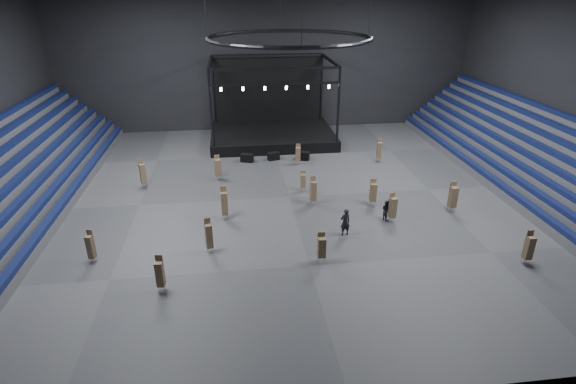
{
  "coord_description": "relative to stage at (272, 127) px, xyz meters",
  "views": [
    {
      "loc": [
        -4.43,
        -34.55,
        16.46
      ],
      "look_at": [
        -0.35,
        -2.0,
        1.4
      ],
      "focal_mm": 28.0,
      "sensor_mm": 36.0,
      "label": 1
    }
  ],
  "objects": [
    {
      "name": "bleachers_left",
      "position": [
        -22.94,
        -16.24,
        0.28
      ],
      "size": [
        7.2,
        40.0,
        6.4
      ],
      "color": "#4F4F52",
      "rests_on": "floor"
    },
    {
      "name": "chair_stack_10",
      "position": [
        -14.0,
        -24.55,
        -0.26
      ],
      "size": [
        0.51,
        0.51,
        2.34
      ],
      "rotation": [
        0.0,
        0.0,
        -0.3
      ],
      "color": "silver",
      "rests_on": "floor"
    },
    {
      "name": "floor",
      "position": [
        -0.0,
        -16.24,
        -1.45
      ],
      "size": [
        50.0,
        50.0,
        0.0
      ],
      "primitive_type": "plane",
      "color": "#414143",
      "rests_on": "ground"
    },
    {
      "name": "wall_front",
      "position": [
        -0.0,
        -37.24,
        7.55
      ],
      "size": [
        50.0,
        0.2,
        18.0
      ],
      "primitive_type": "cube",
      "color": "black",
      "rests_on": "ground"
    },
    {
      "name": "chair_stack_9",
      "position": [
        1.88,
        -8.62,
        -0.32
      ],
      "size": [
        0.56,
        0.56,
        2.13
      ],
      "rotation": [
        0.0,
        0.0,
        -0.21
      ],
      "color": "silver",
      "rests_on": "floor"
    },
    {
      "name": "flight_case_right",
      "position": [
        2.57,
        -7.39,
        -1.01
      ],
      "size": [
        1.46,
        1.08,
        0.88
      ],
      "primitive_type": "cube",
      "rotation": [
        0.0,
        0.0,
        -0.36
      ],
      "color": "black",
      "rests_on": "floor"
    },
    {
      "name": "wall_back",
      "position": [
        -0.0,
        4.76,
        7.55
      ],
      "size": [
        50.0,
        0.2,
        18.0
      ],
      "primitive_type": "cube",
      "color": "black",
      "rests_on": "ground"
    },
    {
      "name": "truss_ring",
      "position": [
        -0.0,
        -16.24,
        11.55
      ],
      "size": [
        12.3,
        12.3,
        5.15
      ],
      "color": "black",
      "rests_on": "ceiling"
    },
    {
      "name": "chair_stack_13",
      "position": [
        1.77,
        -17.93,
        -0.19
      ],
      "size": [
        0.51,
        0.51,
        2.47
      ],
      "rotation": [
        0.0,
        0.0,
        0.13
      ],
      "color": "silver",
      "rests_on": "floor"
    },
    {
      "name": "chair_stack_3",
      "position": [
        0.81,
        -26.4,
        -0.3
      ],
      "size": [
        0.51,
        0.51,
        2.13
      ],
      "rotation": [
        0.0,
        0.0,
        0.01
      ],
      "color": "silver",
      "rests_on": "floor"
    },
    {
      "name": "crew_member",
      "position": [
        6.89,
        -21.22,
        -0.65
      ],
      "size": [
        0.83,
        0.94,
        1.6
      ],
      "primitive_type": "imported",
      "rotation": [
        0.0,
        0.0,
        1.91
      ],
      "color": "black",
      "rests_on": "floor"
    },
    {
      "name": "flight_case_left",
      "position": [
        -3.23,
        -7.25,
        -1.03
      ],
      "size": [
        1.41,
        1.02,
        0.85
      ],
      "primitive_type": "cube",
      "rotation": [
        0.0,
        0.0,
        -0.33
      ],
      "color": "black",
      "rests_on": "floor"
    },
    {
      "name": "chair_stack_0",
      "position": [
        -9.14,
        -28.22,
        -0.23
      ],
      "size": [
        0.5,
        0.5,
        2.38
      ],
      "rotation": [
        0.0,
        0.0,
        -0.13
      ],
      "color": "silver",
      "rests_on": "floor"
    },
    {
      "name": "chair_stack_7",
      "position": [
        14.0,
        -28.22,
        -0.21
      ],
      "size": [
        0.48,
        0.48,
        2.39
      ],
      "rotation": [
        0.0,
        0.0,
        0.01
      ],
      "color": "silver",
      "rests_on": "floor"
    },
    {
      "name": "chair_stack_6",
      "position": [
        -6.06,
        -11.62,
        -0.2
      ],
      "size": [
        0.63,
        0.63,
        2.38
      ],
      "rotation": [
        0.0,
        0.0,
        0.27
      ],
      "color": "silver",
      "rests_on": "floor"
    },
    {
      "name": "chair_stack_14",
      "position": [
        6.59,
        -18.7,
        -0.22
      ],
      "size": [
        0.51,
        0.51,
        2.33
      ],
      "rotation": [
        0.0,
        0.0,
        -0.04
      ],
      "color": "silver",
      "rests_on": "floor"
    },
    {
      "name": "chair_stack_11",
      "position": [
        7.25,
        -21.57,
        -0.23
      ],
      "size": [
        0.59,
        0.59,
        2.37
      ],
      "rotation": [
        0.0,
        0.0,
        0.33
      ],
      "color": "silver",
      "rests_on": "floor"
    },
    {
      "name": "stage",
      "position": [
        0.0,
        0.0,
        0.0
      ],
      "size": [
        14.0,
        10.0,
        9.2
      ],
      "color": "black",
      "rests_on": "floor"
    },
    {
      "name": "chair_stack_8",
      "position": [
        1.35,
        -15.16,
        -0.44
      ],
      "size": [
        0.48,
        0.48,
        1.88
      ],
      "rotation": [
        0.0,
        0.0,
        -0.11
      ],
      "color": "silver",
      "rests_on": "floor"
    },
    {
      "name": "chair_stack_4",
      "position": [
        -12.67,
        -12.51,
        -0.1
      ],
      "size": [
        0.62,
        0.62,
        2.66
      ],
      "rotation": [
        0.0,
        0.0,
        0.4
      ],
      "color": "silver",
      "rests_on": "floor"
    },
    {
      "name": "chair_stack_5",
      "position": [
        -5.43,
        -19.59,
        -0.07
      ],
      "size": [
        0.52,
        0.52,
        2.72
      ],
      "rotation": [
        0.0,
        0.0,
        0.1
      ],
      "color": "silver",
      "rests_on": "floor"
    },
    {
      "name": "chair_stack_12",
      "position": [
        -6.45,
        -24.23,
        -0.18
      ],
      "size": [
        0.54,
        0.54,
        2.51
      ],
      "rotation": [
        0.0,
        0.0,
        0.27
      ],
      "color": "silver",
      "rests_on": "floor"
    },
    {
      "name": "chair_stack_2",
      "position": [
        12.52,
        -20.59,
        -0.1
      ],
      "size": [
        0.6,
        0.6,
        2.58
      ],
      "rotation": [
        0.0,
        0.0,
        0.11
      ],
      "color": "silver",
      "rests_on": "floor"
    },
    {
      "name": "bleachers_right",
      "position": [
        22.94,
        -16.24,
        0.28
      ],
      "size": [
        7.2,
        40.0,
        6.4
      ],
      "color": "#4F4F52",
      "rests_on": "floor"
    },
    {
      "name": "flight_case_mid",
      "position": [
        -0.46,
        -7.01,
        -1.05
      ],
      "size": [
        1.32,
        0.9,
        0.81
      ],
      "primitive_type": "cube",
      "rotation": [
        0.0,
        0.0,
        0.26
      ],
      "color": "black",
      "rests_on": "floor"
    },
    {
      "name": "man_center",
      "position": [
        3.19,
        -23.1,
        -0.42
      ],
      "size": [
        0.84,
        0.63,
        2.07
      ],
      "primitive_type": "imported",
      "rotation": [
        0.0,
        0.0,
        3.33
      ],
      "color": "black",
      "rests_on": "floor"
    },
    {
      "name": "chair_stack_1",
      "position": [
        10.2,
        -8.9,
        -0.2
      ],
      "size": [
        0.48,
        0.48,
        2.46
      ],
      "rotation": [
        0.0,
        0.0,
        -0.13
      ],
      "color": "silver",
      "rests_on": "floor"
    }
  ]
}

